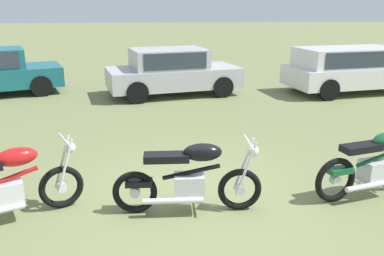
{
  "coord_description": "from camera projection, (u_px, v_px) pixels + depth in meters",
  "views": [
    {
      "loc": [
        -0.44,
        -5.22,
        2.74
      ],
      "look_at": [
        0.08,
        1.45,
        0.69
      ],
      "focal_mm": 38.04,
      "sensor_mm": 36.0,
      "label": 1
    }
  ],
  "objects": [
    {
      "name": "motorcycle_red",
      "position": [
        6.0,
        186.0,
        5.24
      ],
      "size": [
        1.88,
        1.14,
        1.02
      ],
      "rotation": [
        0.0,
        0.0,
        0.45
      ],
      "color": "black",
      "rests_on": "ground"
    },
    {
      "name": "motorcycle_green",
      "position": [
        376.0,
        164.0,
        5.97
      ],
      "size": [
        1.97,
        0.87,
        1.02
      ],
      "rotation": [
        0.0,
        0.0,
        0.27
      ],
      "color": "black",
      "rests_on": "ground"
    },
    {
      "name": "motorcycle_black",
      "position": [
        190.0,
        178.0,
        5.47
      ],
      "size": [
        2.04,
        0.64,
        1.02
      ],
      "rotation": [
        0.0,
        0.0,
        -0.02
      ],
      "color": "black",
      "rests_on": "ground"
    },
    {
      "name": "car_silver",
      "position": [
        171.0,
        69.0,
        12.6
      ],
      "size": [
        4.34,
        2.72,
        1.43
      ],
      "rotation": [
        0.0,
        0.0,
        0.24
      ],
      "color": "#B2B5BA",
      "rests_on": "ground"
    },
    {
      "name": "car_white",
      "position": [
        353.0,
        66.0,
        12.95
      ],
      "size": [
        4.82,
        2.63,
        1.43
      ],
      "rotation": [
        0.0,
        0.0,
        0.18
      ],
      "color": "silver",
      "rests_on": "ground"
    },
    {
      "name": "ground_plane",
      "position": [
        194.0,
        204.0,
        5.81
      ],
      "size": [
        120.0,
        120.0,
        0.0
      ],
      "primitive_type": "plane",
      "color": "olive"
    }
  ]
}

